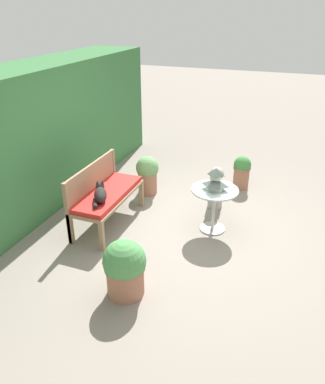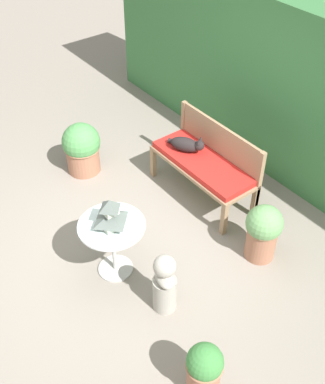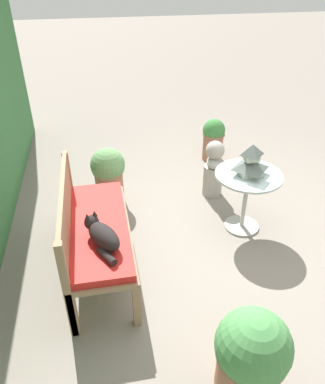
% 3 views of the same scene
% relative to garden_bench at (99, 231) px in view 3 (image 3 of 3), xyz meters
% --- Properties ---
extents(ground, '(30.00, 30.00, 0.00)m').
position_rel_garden_bench_xyz_m(ground, '(0.21, -1.17, -0.45)').
color(ground, gray).
extents(garden_bench, '(1.37, 0.54, 0.52)m').
position_rel_garden_bench_xyz_m(garden_bench, '(0.00, 0.00, 0.00)').
color(garden_bench, '#937556').
rests_on(garden_bench, ground).
extents(bench_backrest, '(1.37, 0.06, 0.91)m').
position_rel_garden_bench_xyz_m(bench_backrest, '(0.00, 0.25, 0.21)').
color(bench_backrest, '#937556').
rests_on(bench_backrest, ground).
extents(cat, '(0.48, 0.33, 0.22)m').
position_rel_garden_bench_xyz_m(cat, '(-0.26, -0.03, 0.17)').
color(cat, black).
rests_on(cat, garden_bench).
extents(patio_table, '(0.66, 0.66, 0.65)m').
position_rel_garden_bench_xyz_m(patio_table, '(0.37, -1.49, 0.06)').
color(patio_table, '#B7B7B2').
rests_on(patio_table, ground).
extents(pagoda_birdhouse, '(0.29, 0.29, 0.32)m').
position_rel_garden_bench_xyz_m(pagoda_birdhouse, '(0.37, -1.49, 0.33)').
color(pagoda_birdhouse, '#B2BCA8').
rests_on(pagoda_birdhouse, patio_table).
extents(garden_bust, '(0.34, 0.27, 0.69)m').
position_rel_garden_bench_xyz_m(garden_bust, '(1.04, -1.36, -0.11)').
color(garden_bust, '#A39E93').
rests_on(garden_bust, ground).
extents(potted_plant_table_far, '(0.48, 0.48, 0.68)m').
position_rel_garden_bench_xyz_m(potted_plant_table_far, '(-1.29, -0.89, -0.10)').
color(potted_plant_table_far, '#9E664C').
rests_on(potted_plant_table_far, ground).
extents(potted_plant_hedge_corner, '(0.39, 0.39, 0.67)m').
position_rel_garden_bench_xyz_m(potted_plant_hedge_corner, '(1.13, -0.15, -0.09)').
color(potted_plant_hedge_corner, '#9E664C').
rests_on(potted_plant_hedge_corner, ground).
extents(potted_plant_bench_left, '(0.31, 0.31, 0.59)m').
position_rel_garden_bench_xyz_m(potted_plant_bench_left, '(1.90, -1.62, -0.13)').
color(potted_plant_bench_left, '#9E664C').
rests_on(potted_plant_bench_left, ground).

